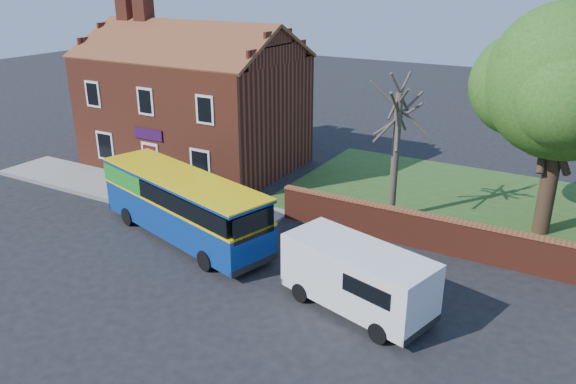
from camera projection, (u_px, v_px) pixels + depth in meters
The scene contains 10 objects.
ground at pixel (155, 267), 22.46m from camera, with size 120.00×120.00×0.00m, color black.
pavement at pixel (131, 190), 30.34m from camera, with size 18.00×3.50×0.12m, color gray.
kerb at pixel (106, 201), 28.92m from camera, with size 18.00×0.15×0.14m, color slate.
grass_strip at pixel (547, 218), 26.93m from camera, with size 26.00×12.00×0.04m, color #426B28.
shop_building at pixel (194, 109), 33.78m from camera, with size 12.30×8.13×10.50m.
boundary_wall at pixel (531, 254), 21.79m from camera, with size 22.00×0.38×1.60m.
bus at pixel (179, 202), 24.62m from camera, with size 9.77×4.90×2.89m.
van_near at pixel (358, 276), 19.19m from camera, with size 5.74×3.49×2.35m.
large_tree at pixel (568, 86), 23.23m from camera, with size 8.31×6.57×10.13m.
bare_tree at pixel (396, 151), 25.79m from camera, with size 2.48×2.96×6.62m.
Camera 1 is at (14.49, -14.57, 10.93)m, focal length 35.00 mm.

